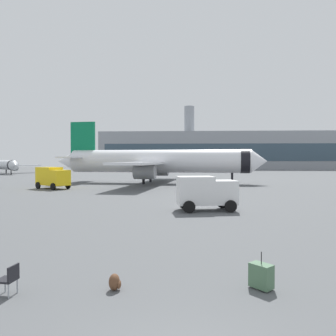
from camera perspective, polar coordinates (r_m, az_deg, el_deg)
The scene contains 11 objects.
airplane_at_gate at distance 53.33m, azimuth -1.90°, elevation 1.19°, with size 35.75×32.35×10.50m.
airplane_taxiing at distance 104.83m, azimuth -27.57°, elevation 0.50°, with size 20.36×19.87×7.34m.
service_truck at distance 45.73m, azimuth -19.87°, elevation -1.48°, with size 5.23×4.45×2.90m.
cargo_van at distance 24.39m, azimuth 6.75°, elevation -4.18°, with size 4.66×2.93×2.60m.
safety_cone_near at distance 47.98m, azimuth 7.48°, elevation -2.77°, with size 0.44×0.44×0.75m.
safety_cone_mid at distance 41.10m, azimuth 6.83°, elevation -3.53°, with size 0.44×0.44×0.64m.
safety_cone_far at distance 45.31m, azimuth 12.28°, elevation -3.06°, with size 0.44×0.44×0.70m.
rolling_suitcase at distance 10.32m, azimuth 16.27°, elevation -17.93°, with size 0.73×0.74×1.10m.
traveller_backpack at distance 10.03m, azimuth -9.46°, elevation -19.44°, with size 0.36×0.40×0.48m.
gate_chair at distance 10.46m, azimuth -26.45°, elevation -17.13°, with size 0.53×0.53×0.86m.
terminal_building at distance 144.31m, azimuth 10.24°, elevation 3.00°, with size 108.58×23.24×27.93m.
Camera 1 is at (-0.02, -5.01, 3.79)m, focal length 34.21 mm.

